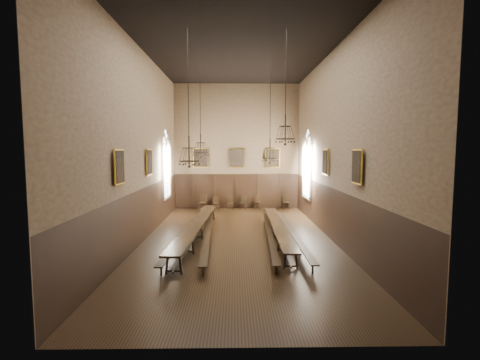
{
  "coord_description": "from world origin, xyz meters",
  "views": [
    {
      "loc": [
        -0.16,
        -16.26,
        4.36
      ],
      "look_at": [
        0.12,
        1.5,
        2.76
      ],
      "focal_mm": 26.0,
      "sensor_mm": 36.0,
      "label": 1
    }
  ],
  "objects_px": {
    "bench_right_inner": "(270,235)",
    "chandelier_back_right": "(270,151)",
    "bench_left_inner": "(208,234)",
    "chandelier_front_left": "(189,152)",
    "bench_right_outer": "(292,234)",
    "chair_2": "(216,205)",
    "chandelier_back_left": "(201,147)",
    "chandelier_front_right": "(285,131)",
    "chair_3": "(230,205)",
    "chair_7": "(286,205)",
    "chair_5": "(258,205)",
    "chair_1": "(203,205)",
    "bench_left_outer": "(186,234)",
    "chair_4": "(243,205)",
    "table_left": "(197,231)",
    "table_right": "(278,232)"
  },
  "relations": [
    {
      "from": "table_left",
      "to": "chair_5",
      "type": "xyz_separation_m",
      "value": [
        3.49,
        8.41,
        -0.11
      ]
    },
    {
      "from": "chair_4",
      "to": "chair_7",
      "type": "height_order",
      "value": "chair_7"
    },
    {
      "from": "chair_7",
      "to": "chair_5",
      "type": "bearing_deg",
      "value": -179.3
    },
    {
      "from": "bench_right_inner",
      "to": "chair_1",
      "type": "xyz_separation_m",
      "value": [
        -3.96,
        8.62,
        0.04
      ]
    },
    {
      "from": "bench_right_inner",
      "to": "chandelier_back_left",
      "type": "xyz_separation_m",
      "value": [
        -3.52,
        2.96,
        4.2
      ]
    },
    {
      "from": "chandelier_back_right",
      "to": "bench_right_inner",
      "type": "bearing_deg",
      "value": -95.15
    },
    {
      "from": "chair_2",
      "to": "chandelier_back_left",
      "type": "bearing_deg",
      "value": -105.69
    },
    {
      "from": "table_right",
      "to": "bench_right_outer",
      "type": "xyz_separation_m",
      "value": [
        0.66,
        -0.07,
        -0.08
      ]
    },
    {
      "from": "chair_1",
      "to": "bench_right_inner",
      "type": "bearing_deg",
      "value": -52.44
    },
    {
      "from": "chandelier_back_right",
      "to": "chandelier_front_right",
      "type": "relative_size",
      "value": 1.21
    },
    {
      "from": "table_left",
      "to": "chair_2",
      "type": "relative_size",
      "value": 11.53
    },
    {
      "from": "bench_left_outer",
      "to": "chair_1",
      "type": "relative_size",
      "value": 9.78
    },
    {
      "from": "table_left",
      "to": "bench_left_outer",
      "type": "bearing_deg",
      "value": -162.68
    },
    {
      "from": "bench_left_outer",
      "to": "chair_5",
      "type": "bearing_deg",
      "value": 65.01
    },
    {
      "from": "chair_3",
      "to": "chandelier_front_left",
      "type": "distance_m",
      "value": 11.72
    },
    {
      "from": "bench_right_inner",
      "to": "bench_right_outer",
      "type": "bearing_deg",
      "value": 11.85
    },
    {
      "from": "chair_5",
      "to": "chair_2",
      "type": "bearing_deg",
      "value": -175.55
    },
    {
      "from": "table_left",
      "to": "chair_7",
      "type": "relative_size",
      "value": 10.12
    },
    {
      "from": "chair_5",
      "to": "bench_right_inner",
      "type": "bearing_deg",
      "value": -85.49
    },
    {
      "from": "table_right",
      "to": "chair_4",
      "type": "height_order",
      "value": "chair_4"
    },
    {
      "from": "chair_4",
      "to": "chandelier_front_right",
      "type": "bearing_deg",
      "value": -64.23
    },
    {
      "from": "bench_left_inner",
      "to": "chair_1",
      "type": "xyz_separation_m",
      "value": [
        -1.0,
        8.34,
        0.01
      ]
    },
    {
      "from": "chair_5",
      "to": "chair_7",
      "type": "height_order",
      "value": "chair_7"
    },
    {
      "from": "chair_7",
      "to": "chandelier_back_left",
      "type": "relative_size",
      "value": 0.21
    },
    {
      "from": "chandelier_back_right",
      "to": "bench_left_outer",
      "type": "bearing_deg",
      "value": -154.58
    },
    {
      "from": "chair_4",
      "to": "chandelier_front_right",
      "type": "height_order",
      "value": "chandelier_front_right"
    },
    {
      "from": "chair_2",
      "to": "chair_3",
      "type": "relative_size",
      "value": 0.95
    },
    {
      "from": "chair_1",
      "to": "chair_3",
      "type": "xyz_separation_m",
      "value": [
        1.99,
        0.07,
        -0.03
      ]
    },
    {
      "from": "chair_2",
      "to": "chair_5",
      "type": "distance_m",
      "value": 3.01
    },
    {
      "from": "chair_1",
      "to": "chair_2",
      "type": "bearing_deg",
      "value": 20.17
    },
    {
      "from": "table_right",
      "to": "chair_3",
      "type": "height_order",
      "value": "chair_3"
    },
    {
      "from": "chair_7",
      "to": "chandelier_back_left",
      "type": "bearing_deg",
      "value": -132.73
    },
    {
      "from": "table_right",
      "to": "chandelier_back_left",
      "type": "relative_size",
      "value": 1.85
    },
    {
      "from": "chair_1",
      "to": "chair_3",
      "type": "relative_size",
      "value": 1.09
    },
    {
      "from": "chair_5",
      "to": "table_right",
      "type": "bearing_deg",
      "value": -82.56
    },
    {
      "from": "bench_right_inner",
      "to": "chandelier_back_right",
      "type": "relative_size",
      "value": 1.8
    },
    {
      "from": "bench_left_inner",
      "to": "chandelier_front_left",
      "type": "xyz_separation_m",
      "value": [
        -0.52,
        -2.52,
        3.95
      ]
    },
    {
      "from": "bench_right_outer",
      "to": "chandelier_front_left",
      "type": "distance_m",
      "value": 6.53
    },
    {
      "from": "table_left",
      "to": "chair_2",
      "type": "xyz_separation_m",
      "value": [
        0.47,
        8.42,
        -0.13
      ]
    },
    {
      "from": "table_left",
      "to": "chandelier_back_right",
      "type": "bearing_deg",
      "value": 26.47
    },
    {
      "from": "chair_2",
      "to": "chandelier_back_right",
      "type": "bearing_deg",
      "value": -74.72
    },
    {
      "from": "bench_left_inner",
      "to": "chair_4",
      "type": "relative_size",
      "value": 10.92
    },
    {
      "from": "bench_right_outer",
      "to": "chair_4",
      "type": "height_order",
      "value": "chair_4"
    },
    {
      "from": "chandelier_front_left",
      "to": "bench_left_inner",
      "type": "bearing_deg",
      "value": 78.33
    },
    {
      "from": "bench_left_outer",
      "to": "chair_4",
      "type": "height_order",
      "value": "chair_4"
    },
    {
      "from": "bench_left_inner",
      "to": "chair_1",
      "type": "relative_size",
      "value": 10.1
    },
    {
      "from": "bench_right_inner",
      "to": "chair_1",
      "type": "bearing_deg",
      "value": 114.64
    },
    {
      "from": "chair_7",
      "to": "chair_3",
      "type": "bearing_deg",
      "value": -178.31
    },
    {
      "from": "table_left",
      "to": "bench_right_inner",
      "type": "bearing_deg",
      "value": -5.35
    },
    {
      "from": "chair_7",
      "to": "chandelier_front_right",
      "type": "bearing_deg",
      "value": -97.5
    }
  ]
}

